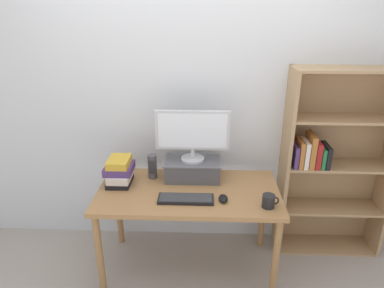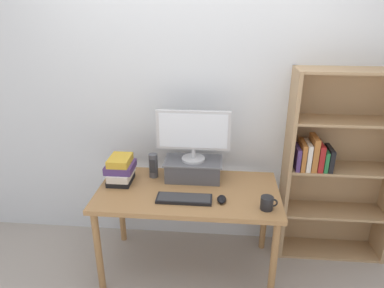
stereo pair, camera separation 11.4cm
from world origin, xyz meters
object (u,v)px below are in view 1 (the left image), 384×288
Objects in this scene: computer_monitor at (193,133)px; book_stack at (120,171)px; keyboard at (186,199)px; desk_speaker at (152,166)px; desk at (189,199)px; computer_mouse at (223,198)px; riser_box at (193,168)px; bookshelf_unit at (332,163)px; coffee_mug at (269,201)px.

book_stack is (-0.55, -0.10, -0.28)m from computer_monitor.
keyboard is 0.44m from desk_speaker.
computer_mouse is at bearing -29.43° from desk.
computer_mouse is at bearing 1.37° from keyboard.
book_stack is at bearing -169.07° from riser_box.
bookshelf_unit is 6.45× the size of book_stack.
riser_box is (0.02, 0.19, 0.16)m from desk.
bookshelf_unit is 3.51× the size of riser_box.
bookshelf_unit reaches higher than keyboard.
bookshelf_unit reaches higher than desk.
riser_box is 2.29× the size of desk_speaker.
keyboard is (-0.01, -0.15, 0.09)m from desk.
bookshelf_unit reaches higher than computer_monitor.
computer_monitor is at bearing 124.33° from computer_mouse.
bookshelf_unit is 0.80m from coffee_mug.
keyboard is 2.00× the size of desk_speaker.
computer_monitor is (-0.00, -0.00, 0.29)m from riser_box.
bookshelf_unit reaches higher than book_stack.
riser_box is at bearing 83.17° from desk.
keyboard is at bearing -94.62° from desk.
riser_box is at bearing 142.86° from coffee_mug.
desk_speaker is at bearing -174.38° from bookshelf_unit.
desk is 0.25m from riser_box.
bookshelf_unit is (1.14, 0.33, 0.17)m from desk.
desk_speaker is (-0.29, 0.19, 0.18)m from desk.
coffee_mug is 0.60× the size of desk_speaker.
desk is 11.57× the size of coffee_mug.
computer_monitor is 5.34× the size of computer_mouse.
desk is at bearing -96.88° from computer_monitor.
keyboard is (-0.03, -0.34, -0.37)m from computer_monitor.
computer_mouse is (0.25, -0.14, 0.10)m from desk.
desk_speaker is at bearing 147.59° from desk.
computer_monitor is 1.43× the size of keyboard.
computer_monitor is at bearing -173.07° from bookshelf_unit.
computer_monitor is 0.42m from desk_speaker.
bookshelf_unit is at bearing 15.97° from desk.
desk is at bearing 159.33° from coffee_mug.
coffee_mug is (0.30, -0.07, 0.03)m from computer_mouse.
coffee_mug is at bearing -37.04° from computer_monitor.
bookshelf_unit reaches higher than riser_box.
desk_speaker is at bearing 148.94° from computer_mouse.
book_stack is 1.12m from coffee_mug.
riser_box is at bearing 1.23° from desk_speaker.
computer_monitor is at bearing 84.10° from keyboard.
computer_monitor reaches higher than desk_speaker.
book_stack is 2.09× the size of coffee_mug.
book_stack is at bearing 164.74° from coffee_mug.
desk_speaker reaches higher than keyboard.
desk is 0.49m from computer_monitor.
riser_box is 3.85× the size of coffee_mug.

